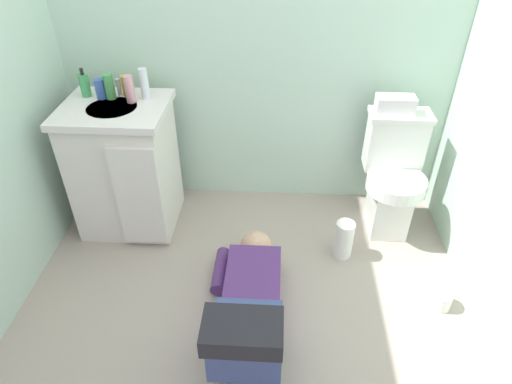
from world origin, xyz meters
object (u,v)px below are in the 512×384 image
bottle_green (109,86)px  bottle_pink (130,89)px  toilet_paper_roll (441,299)px  tissue_box (395,105)px  person_plumber (249,307)px  bottle_blue (100,89)px  soap_dispenser (85,85)px  bottle_clear (144,84)px  bottle_amber (127,86)px  vanity_cabinet (125,167)px  faucet (119,87)px  paper_towel_roll (344,239)px  toilet (393,176)px

bottle_green → bottle_pink: size_ratio=0.95×
toilet_paper_roll → tissue_box: bearing=106.2°
person_plumber → toilet_paper_roll: size_ratio=9.68×
bottle_blue → soap_dispenser: bearing=166.6°
bottle_blue → bottle_clear: bearing=2.6°
bottle_amber → vanity_cabinet: bearing=-105.4°
bottle_amber → toilet_paper_roll: bearing=-23.4°
faucet → person_plumber: bearing=-50.0°
vanity_cabinet → bottle_pink: bottle_pink is taller
vanity_cabinet → bottle_blue: bottle_blue is taller
person_plumber → tissue_box: (0.78, 0.99, 0.62)m
person_plumber → bottle_green: size_ratio=7.33×
person_plumber → tissue_box: size_ratio=4.84×
soap_dispenser → paper_towel_roll: (1.53, -0.38, -0.77)m
faucet → bottle_pink: (0.09, -0.09, 0.03)m
bottle_green → bottle_amber: (0.08, 0.05, -0.01)m
faucet → toilet_paper_roll: (1.82, -0.76, -0.82)m
faucet → bottle_pink: 0.13m
bottle_amber → bottle_clear: 0.13m
person_plumber → bottle_pink: size_ratio=6.98×
faucet → toilet_paper_roll: faucet is taller
toilet_paper_roll → soap_dispenser: bearing=159.7°
bottle_pink → toilet_paper_roll: bottle_pink is taller
faucet → bottle_pink: size_ratio=0.66×
tissue_box → bottle_pink: bearing=-176.3°
bottle_blue → bottle_green: size_ratio=0.78×
faucet → bottle_clear: bearing=-10.8°
vanity_cabinet → bottle_clear: (0.16, 0.11, 0.49)m
bottle_green → toilet: bearing=-1.1°
soap_dispenser → bottle_green: soap_dispenser is taller
vanity_cabinet → person_plumber: size_ratio=0.77×
bottle_amber → tissue_box: bearing=0.3°
vanity_cabinet → bottle_amber: bearing=74.6°
vanity_cabinet → paper_towel_roll: 1.39m
paper_towel_roll → vanity_cabinet: bearing=169.4°
vanity_cabinet → bottle_blue: 0.48m
vanity_cabinet → tissue_box: tissue_box is taller
faucet → tissue_box: bearing=0.5°
bottle_blue → bottle_pink: (0.19, -0.04, 0.02)m
bottle_green → paper_towel_roll: bearing=-14.4°
soap_dispenser → bottle_blue: bearing=-13.4°
bottle_amber → bottle_pink: (0.05, -0.09, 0.02)m
paper_towel_roll → bottle_pink: bearing=166.0°
toilet → faucet: bearing=177.3°
toilet → bottle_blue: 1.81m
toilet → bottle_blue: bearing=178.9°
toilet → soap_dispenser: bearing=178.2°
tissue_box → bottle_clear: bottle_clear is taller
toilet_paper_roll → bottle_green: bearing=158.8°
faucet → bottle_green: bottle_green is taller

